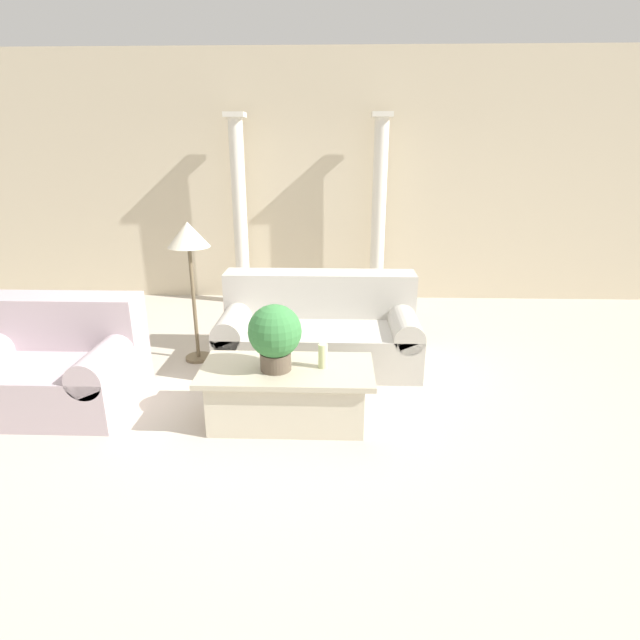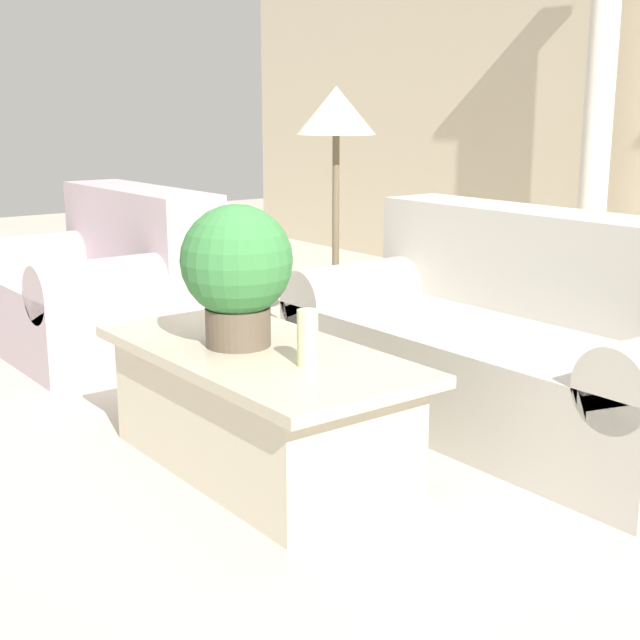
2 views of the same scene
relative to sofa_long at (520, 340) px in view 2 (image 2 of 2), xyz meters
The scene contains 8 objects.
ground_plane 0.97m from the sofa_long, 106.85° to the right, with size 16.00×16.00×0.00m, color #BCB2A3.
sofa_long is the anchor object (origin of this frame).
loveseat 2.34m from the sofa_long, 157.22° to the right, with size 1.29×0.97×0.85m.
coffee_table 1.19m from the sofa_long, 99.80° to the right, with size 1.31×0.64×0.45m.
potted_plant 1.29m from the sofa_long, 103.23° to the right, with size 0.40×0.40×0.51m.
pillar_candle 1.17m from the sofa_long, 86.53° to the right, with size 0.07×0.07×0.19m.
floor_lamp 1.48m from the sofa_long, behind, with size 0.40×0.40×1.38m.
column_left 2.42m from the sofa_long, 119.53° to the left, with size 0.25×0.25×2.43m.
Camera 2 is at (2.61, -1.96, 1.28)m, focal length 50.00 mm.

